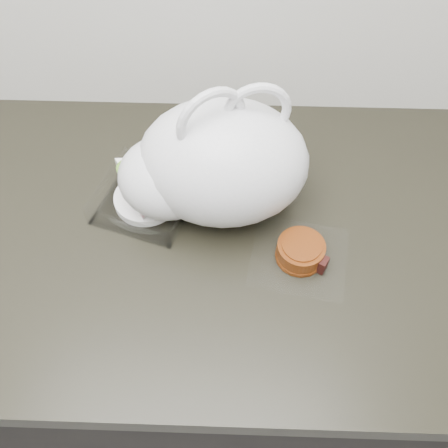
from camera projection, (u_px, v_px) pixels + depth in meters
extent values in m
cube|color=black|center=(161.00, 337.00, 1.22)|extent=(2.00, 0.60, 0.86)
cube|color=black|center=(134.00, 232.00, 0.86)|extent=(2.04, 0.64, 0.04)
cube|color=white|center=(147.00, 202.00, 0.87)|extent=(0.19, 0.19, 0.00)
cylinder|color=white|center=(147.00, 199.00, 0.86)|extent=(0.11, 0.11, 0.02)
ellipsoid|color=#B0190B|center=(140.00, 169.00, 0.78)|extent=(0.03, 0.03, 0.03)
cone|color=#2D7223|center=(138.00, 162.00, 0.77)|extent=(0.02, 0.02, 0.01)
cylinder|color=olive|center=(129.00, 168.00, 0.80)|extent=(0.04, 0.04, 0.01)
cube|color=orange|center=(143.00, 159.00, 0.81)|extent=(0.05, 0.02, 0.01)
cube|color=white|center=(299.00, 257.00, 0.81)|extent=(0.18, 0.17, 0.00)
cylinder|color=#6F2F0D|center=(300.00, 251.00, 0.79)|extent=(0.08, 0.08, 0.03)
cylinder|color=#6F2F0D|center=(300.00, 255.00, 0.80)|extent=(0.08, 0.08, 0.01)
cylinder|color=#6F2F0D|center=(302.00, 245.00, 0.78)|extent=(0.06, 0.06, 0.00)
cube|color=black|center=(320.00, 264.00, 0.78)|extent=(0.03, 0.03, 0.03)
ellipsoid|color=white|center=(223.00, 163.00, 0.79)|extent=(0.33, 0.30, 0.20)
ellipsoid|color=white|center=(167.00, 178.00, 0.80)|extent=(0.20, 0.19, 0.13)
torus|color=white|center=(211.00, 121.00, 0.71)|extent=(0.10, 0.07, 0.11)
torus|color=white|center=(257.00, 112.00, 0.73)|extent=(0.10, 0.03, 0.10)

